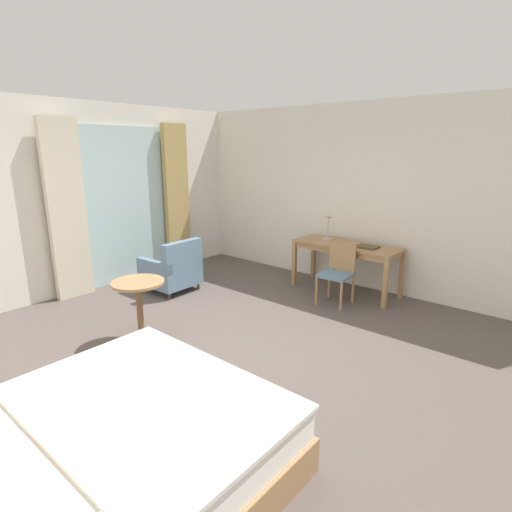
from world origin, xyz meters
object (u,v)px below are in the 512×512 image
(bed, at_px, (96,461))
(armchair_by_window, at_px, (173,270))
(closed_book, at_px, (367,247))
(desk_lamp, at_px, (328,220))
(writing_desk, at_px, (347,249))
(desk_chair, at_px, (338,270))
(round_cafe_table, at_px, (139,298))

(bed, distance_m, armchair_by_window, 3.85)
(closed_book, bearing_deg, desk_lamp, 88.40)
(writing_desk, xyz_separation_m, desk_chair, (-0.49, -0.15, -0.18))
(closed_book, bearing_deg, desk_chair, 159.36)
(closed_book, xyz_separation_m, armchair_by_window, (-1.65, 2.36, -0.43))
(desk_lamp, height_order, round_cafe_table, desk_lamp)
(desk_lamp, xyz_separation_m, closed_book, (-0.05, -0.68, -0.31))
(desk_chair, height_order, armchair_by_window, desk_chair)
(closed_book, relative_size, round_cafe_table, 0.41)
(writing_desk, xyz_separation_m, armchair_by_window, (-1.68, 2.01, -0.33))
(writing_desk, distance_m, round_cafe_table, 3.14)
(round_cafe_table, bearing_deg, bed, -131.25)
(bed, distance_m, round_cafe_table, 2.15)
(closed_book, relative_size, armchair_by_window, 0.37)
(desk_chair, bearing_deg, writing_desk, 16.43)
(bed, relative_size, desk_chair, 2.42)
(armchair_by_window, bearing_deg, desk_chair, -61.18)
(writing_desk, relative_size, desk_chair, 1.87)
(closed_book, distance_m, armchair_by_window, 2.91)
(closed_book, bearing_deg, writing_desk, 86.83)
(desk_lamp, bearing_deg, bed, -166.87)
(writing_desk, relative_size, closed_book, 5.35)
(armchair_by_window, height_order, round_cafe_table, armchair_by_window)
(round_cafe_table, bearing_deg, desk_lamp, -10.80)
(desk_lamp, relative_size, round_cafe_table, 0.69)
(writing_desk, distance_m, armchair_by_window, 2.65)
(writing_desk, distance_m, desk_lamp, 0.53)
(bed, bearing_deg, desk_chair, 7.95)
(bed, xyz_separation_m, writing_desk, (4.42, 0.69, 0.38))
(desk_lamp, relative_size, closed_book, 1.68)
(desk_chair, bearing_deg, round_cafe_table, 157.08)
(desk_chair, bearing_deg, closed_book, -22.95)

